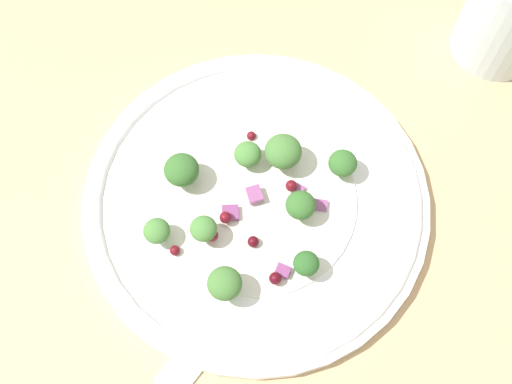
# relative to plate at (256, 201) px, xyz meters

# --- Properties ---
(ground_plane) EXTENTS (1.80, 1.80, 0.02)m
(ground_plane) POSITION_rel_plate_xyz_m (-0.03, -0.02, -0.02)
(ground_plane) COLOR tan
(plate) EXTENTS (0.28, 0.28, 0.02)m
(plate) POSITION_rel_plate_xyz_m (0.00, 0.00, 0.00)
(plate) COLOR white
(plate) RESTS_ON ground_plane
(dressing_pool) EXTENTS (0.16, 0.16, 0.00)m
(dressing_pool) POSITION_rel_plate_xyz_m (0.00, 0.00, 0.00)
(dressing_pool) COLOR white
(dressing_pool) RESTS_ON plate
(broccoli_floret_0) EXTENTS (0.03, 0.03, 0.03)m
(broccoli_floret_0) POSITION_rel_plate_xyz_m (0.02, -0.03, 0.02)
(broccoli_floret_0) COLOR #9EC684
(broccoli_floret_0) RESTS_ON plate
(broccoli_floret_1) EXTENTS (0.03, 0.03, 0.03)m
(broccoli_floret_1) POSITION_rel_plate_xyz_m (0.04, 0.05, 0.02)
(broccoli_floret_1) COLOR #9EC684
(broccoli_floret_1) RESTS_ON plate
(broccoli_floret_2) EXTENTS (0.03, 0.03, 0.03)m
(broccoli_floret_2) POSITION_rel_plate_xyz_m (-0.06, 0.05, 0.02)
(broccoli_floret_2) COLOR #8EB77A
(broccoli_floret_2) RESTS_ON plate
(broccoli_floret_3) EXTENTS (0.02, 0.02, 0.02)m
(broccoli_floret_3) POSITION_rel_plate_xyz_m (-0.02, -0.03, 0.02)
(broccoli_floret_3) COLOR #ADD18E
(broccoli_floret_3) RESTS_ON plate
(broccoli_floret_4) EXTENTS (0.02, 0.02, 0.02)m
(broccoli_floret_4) POSITION_rel_plate_xyz_m (0.03, -0.01, 0.02)
(broccoli_floret_4) COLOR #9EC684
(broccoli_floret_4) RESTS_ON plate
(broccoli_floret_5) EXTENTS (0.02, 0.02, 0.02)m
(broccoli_floret_5) POSITION_rel_plate_xyz_m (-0.00, 0.08, 0.02)
(broccoli_floret_5) COLOR #8EB77A
(broccoli_floret_5) RESTS_ON plate
(broccoli_floret_6) EXTENTS (0.02, 0.02, 0.02)m
(broccoli_floret_6) POSITION_rel_plate_xyz_m (-0.01, 0.05, 0.02)
(broccoli_floret_6) COLOR #9EC684
(broccoli_floret_6) RESTS_ON plate
(broccoli_floret_7) EXTENTS (0.02, 0.02, 0.02)m
(broccoli_floret_7) POSITION_rel_plate_xyz_m (-0.00, -0.07, 0.02)
(broccoli_floret_7) COLOR #8EB77A
(broccoli_floret_7) RESTS_ON plate
(broccoli_floret_8) EXTENTS (0.02, 0.02, 0.02)m
(broccoli_floret_8) POSITION_rel_plate_xyz_m (-0.07, -0.01, 0.02)
(broccoli_floret_8) COLOR #ADD18E
(broccoli_floret_8) RESTS_ON plate
(cranberry_0) EXTENTS (0.01, 0.01, 0.01)m
(cranberry_0) POSITION_rel_plate_xyz_m (-0.03, 0.02, 0.01)
(cranberry_0) COLOR #4C0A14
(cranberry_0) RESTS_ON plate
(cranberry_1) EXTENTS (0.01, 0.01, 0.01)m
(cranberry_1) POSITION_rel_plate_xyz_m (0.05, -0.02, 0.01)
(cranberry_1) COLOR maroon
(cranberry_1) RESTS_ON plate
(cranberry_2) EXTENTS (0.01, 0.01, 0.01)m
(cranberry_2) POSITION_rel_plate_xyz_m (-0.07, 0.01, 0.01)
(cranberry_2) COLOR #4C0A14
(cranberry_2) RESTS_ON plate
(cranberry_3) EXTENTS (0.01, 0.01, 0.01)m
(cranberry_3) POSITION_rel_plate_xyz_m (-0.02, 0.04, 0.01)
(cranberry_3) COLOR maroon
(cranberry_3) RESTS_ON plate
(cranberry_4) EXTENTS (0.01, 0.01, 0.01)m
(cranberry_4) POSITION_rel_plate_xyz_m (-0.02, 0.07, 0.01)
(cranberry_4) COLOR maroon
(cranberry_4) RESTS_ON plate
(cranberry_5) EXTENTS (0.01, 0.01, 0.01)m
(cranberry_5) POSITION_rel_plate_xyz_m (-0.00, -0.03, 0.01)
(cranberry_5) COLOR maroon
(cranberry_5) RESTS_ON plate
(cranberry_6) EXTENTS (0.01, 0.01, 0.01)m
(cranberry_6) POSITION_rel_plate_xyz_m (-0.01, 0.03, 0.01)
(cranberry_6) COLOR maroon
(cranberry_6) RESTS_ON plate
(onion_bit_0) EXTENTS (0.01, 0.01, 0.01)m
(onion_bit_0) POSITION_rel_plate_xyz_m (0.00, 0.00, 0.01)
(onion_bit_0) COLOR #934C84
(onion_bit_0) RESTS_ON plate
(onion_bit_1) EXTENTS (0.01, 0.01, 0.00)m
(onion_bit_1) POSITION_rel_plate_xyz_m (-0.06, 0.00, 0.01)
(onion_bit_1) COLOR #843D75
(onion_bit_1) RESTS_ON plate
(onion_bit_2) EXTENTS (0.01, 0.01, 0.00)m
(onion_bit_2) POSITION_rel_plate_xyz_m (-0.01, -0.03, 0.01)
(onion_bit_2) COLOR #934C84
(onion_bit_2) RESTS_ON plate
(onion_bit_3) EXTENTS (0.02, 0.02, 0.00)m
(onion_bit_3) POSITION_rel_plate_xyz_m (-0.00, 0.02, 0.01)
(onion_bit_3) COLOR #843D75
(onion_bit_3) RESTS_ON plate
(onion_bit_4) EXTENTS (0.01, 0.01, 0.00)m
(onion_bit_4) POSITION_rel_plate_xyz_m (0.03, -0.03, 0.01)
(onion_bit_4) COLOR #934C84
(onion_bit_4) RESTS_ON plate
(onion_bit_5) EXTENTS (0.01, 0.02, 0.01)m
(onion_bit_5) POSITION_rel_plate_xyz_m (-0.02, -0.04, 0.01)
(onion_bit_5) COLOR #934C84
(onion_bit_5) RESTS_ON plate
(water_glass) EXTENTS (0.08, 0.08, 0.10)m
(water_glass) POSITION_rel_plate_xyz_m (0.06, -0.26, 0.04)
(water_glass) COLOR silver
(water_glass) RESTS_ON ground_plane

